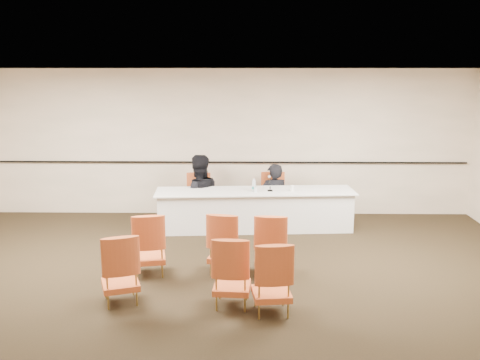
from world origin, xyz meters
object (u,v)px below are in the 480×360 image
aud_chair_front_left (149,243)px  aud_chair_back_right (272,277)px  panelist_main (274,203)px  panelist_second (199,201)px  aud_chair_front_right (271,244)px  aud_chair_back_left (120,268)px  drinking_glass (256,190)px  aud_chair_front_mid (225,242)px  panelist_second_chair (199,198)px  panelist_main_chair (274,197)px  panel_table (255,210)px  aud_chair_back_mid (232,271)px  microphone (270,184)px  water_bottle (254,185)px  coffee_cup (292,188)px

aud_chair_front_left → aud_chair_back_right: 2.16m
panelist_main → panelist_second: size_ratio=0.87×
aud_chair_front_right → aud_chair_back_left: (-2.00, -0.99, 0.00)m
drinking_glass → aud_chair_front_mid: 2.18m
drinking_glass → aud_chair_back_right: aud_chair_back_right is taller
aud_chair_front_mid → aud_chair_front_right: (0.67, -0.06, 0.00)m
panelist_second_chair → aud_chair_back_right: same height
aud_chair_back_left → aud_chair_back_right: size_ratio=1.00×
panelist_second → aud_chair_back_left: 3.82m
panelist_main_chair → aud_chair_front_right: size_ratio=1.00×
panel_table → aud_chair_back_mid: 3.37m
microphone → drinking_glass: microphone is taller
aud_chair_back_mid → aud_chair_front_right: bearing=66.5°
aud_chair_back_right → panelist_second: bearing=101.2°
panelist_main → panelist_second_chair: panelist_main is taller
panelist_second_chair → microphone: 1.54m
water_bottle → coffee_cup: size_ratio=2.07×
aud_chair_back_mid → aud_chair_front_mid: bearing=100.3°
panelist_second → aud_chair_front_mid: size_ratio=1.94×
aud_chair_back_left → panel_table: bearing=42.0°
aud_chair_front_mid → aud_chair_back_left: (-1.32, -1.04, 0.00)m
aud_chair_back_right → aud_chair_front_left: bearing=138.2°
panelist_second → microphone: size_ratio=6.68×
aud_chair_back_right → panelist_second_chair: bearing=101.2°
water_bottle → aud_chair_front_mid: bearing=-101.3°
panelist_second → panelist_second_chair: size_ratio=1.94×
panelist_main_chair → drinking_glass: panelist_main_chair is taller
drinking_glass → coffee_cup: coffee_cup is taller
water_bottle → aud_chair_front_left: (-1.56, -2.26, -0.39)m
drinking_glass → panelist_main: bearing=62.2°
panel_table → aud_chair_front_left: 2.80m
coffee_cup → aud_chair_front_left: size_ratio=0.12×
aud_chair_front_left → aud_chair_back_left: (-0.20, -0.98, 0.00)m
panelist_main → aud_chair_back_mid: bearing=67.2°
microphone → aud_chair_back_right: bearing=-96.7°
aud_chair_front_left → coffee_cup: bearing=33.7°
microphone → coffee_cup: (0.41, -0.02, -0.08)m
panel_table → panelist_second: (-1.11, 0.48, 0.06)m
panelist_second → aud_chair_front_left: 2.82m
panelist_main_chair → aud_chair_front_right: (-0.17, -2.88, 0.00)m
panelist_main → coffee_cup: (0.31, -0.63, 0.44)m
panelist_main_chair → microphone: bearing=-103.2°
drinking_glass → panelist_second: bearing=151.5°
panel_table → microphone: size_ratio=13.50×
aud_chair_front_left → aud_chair_back_mid: size_ratio=1.00×
panelist_main → microphone: bearing=68.1°
water_bottle → aud_chair_back_left: 3.71m
aud_chair_back_left → microphone: bearing=38.2°
coffee_cup → aud_chair_back_right: (-0.52, -3.50, -0.33)m
aud_chair_back_mid → water_bottle: bearing=88.3°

